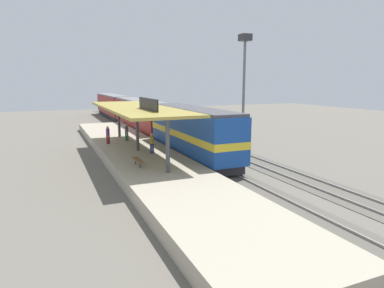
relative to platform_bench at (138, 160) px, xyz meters
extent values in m
plane|color=#666056|center=(8.00, 5.45, -1.34)|extent=(120.00, 120.00, 0.00)
cube|color=#565249|center=(6.00, 5.45, -1.32)|extent=(3.20, 110.00, 0.04)
cube|color=gray|center=(5.28, 5.45, -1.26)|extent=(0.10, 110.00, 0.16)
cube|color=gray|center=(6.72, 5.45, -1.26)|extent=(0.10, 110.00, 0.16)
cube|color=#565249|center=(10.60, 5.45, -1.32)|extent=(3.20, 110.00, 0.04)
cube|color=gray|center=(9.88, 5.45, -1.26)|extent=(0.10, 110.00, 0.16)
cube|color=gray|center=(11.32, 5.45, -1.26)|extent=(0.10, 110.00, 0.16)
cube|color=#A89E89|center=(1.40, 5.45, -0.89)|extent=(6.00, 44.00, 0.90)
cylinder|color=#47474C|center=(1.40, -2.55, 1.36)|extent=(0.28, 0.28, 3.60)
cylinder|color=#47474C|center=(1.40, 5.45, 1.36)|extent=(0.28, 0.28, 3.60)
cylinder|color=#47474C|center=(1.40, 13.45, 1.36)|extent=(0.28, 0.28, 3.60)
cube|color=#A38E3D|center=(1.40, 5.45, 3.26)|extent=(5.20, 18.00, 0.20)
cube|color=black|center=(1.40, 1.85, 3.81)|extent=(0.12, 4.80, 0.90)
cylinder|color=#333338|center=(0.00, -0.65, -0.23)|extent=(0.07, 0.07, 0.42)
cylinder|color=#333338|center=(0.00, 0.65, -0.23)|extent=(0.07, 0.07, 0.42)
cube|color=brown|center=(0.00, 0.00, 0.02)|extent=(0.44, 1.70, 0.08)
cube|color=#28282D|center=(6.00, 4.12, -0.83)|extent=(2.60, 13.60, 0.70)
cube|color=#19479E|center=(6.00, 4.12, 1.27)|extent=(2.90, 14.40, 3.50)
cube|color=#47474C|center=(6.00, 4.12, 3.14)|extent=(2.78, 14.11, 0.24)
cube|color=yellow|center=(6.00, 4.12, 1.00)|extent=(2.93, 14.43, 0.56)
cube|color=#28282D|center=(6.00, 22.12, -0.83)|extent=(2.60, 19.20, 0.70)
cube|color=maroon|center=(6.00, 22.12, 1.17)|extent=(2.90, 20.00, 3.30)
cube|color=slate|center=(6.00, 22.12, 2.94)|extent=(2.78, 19.60, 0.24)
cube|color=#28282D|center=(6.00, 42.92, -0.83)|extent=(2.60, 19.20, 0.70)
cube|color=maroon|center=(6.00, 42.92, 1.17)|extent=(2.90, 20.00, 3.30)
cube|color=slate|center=(6.00, 42.92, 2.94)|extent=(2.78, 19.60, 0.24)
cylinder|color=slate|center=(13.80, 8.27, 4.16)|extent=(0.28, 0.28, 11.00)
cube|color=#333338|center=(13.80, 8.27, 10.01)|extent=(1.10, 1.10, 0.70)
cylinder|color=maroon|center=(-0.53, 9.75, -0.02)|extent=(0.16, 0.16, 0.84)
cylinder|color=maroon|center=(-0.35, 9.75, -0.02)|extent=(0.16, 0.16, 0.84)
cylinder|color=#663375|center=(-0.44, 9.75, 0.72)|extent=(0.34, 0.34, 0.64)
sphere|color=tan|center=(-0.44, 9.75, 1.15)|extent=(0.23, 0.23, 0.23)
cylinder|color=#23603D|center=(1.53, 10.81, -0.02)|extent=(0.16, 0.16, 0.84)
cylinder|color=#23603D|center=(1.71, 10.81, -0.02)|extent=(0.16, 0.16, 0.84)
cylinder|color=#4C4C51|center=(1.62, 10.81, 0.72)|extent=(0.34, 0.34, 0.64)
sphere|color=tan|center=(1.62, 10.81, 1.15)|extent=(0.23, 0.23, 0.23)
cylinder|color=navy|center=(2.08, 3.71, -0.02)|extent=(0.16, 0.16, 0.84)
cylinder|color=navy|center=(2.26, 3.71, -0.02)|extent=(0.16, 0.16, 0.84)
cylinder|color=olive|center=(2.17, 3.71, 0.72)|extent=(0.34, 0.34, 0.64)
sphere|color=tan|center=(2.17, 3.71, 1.15)|extent=(0.23, 0.23, 0.23)
camera|label=1|loc=(-5.65, -22.95, 5.45)|focal=31.49mm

